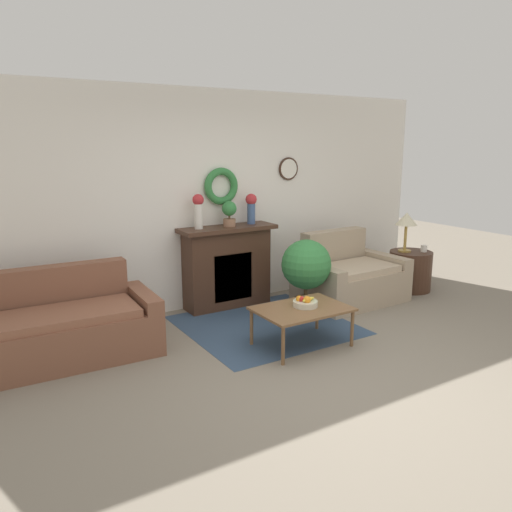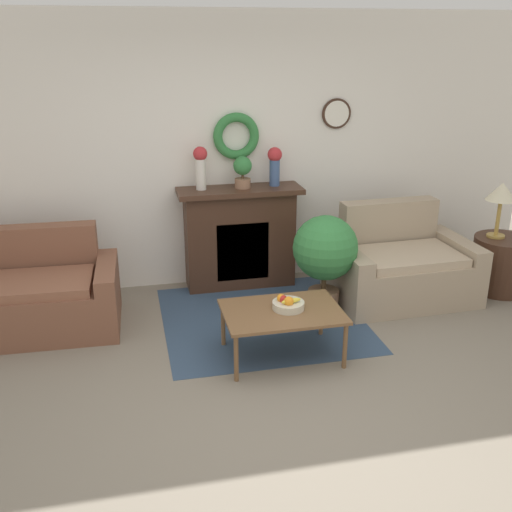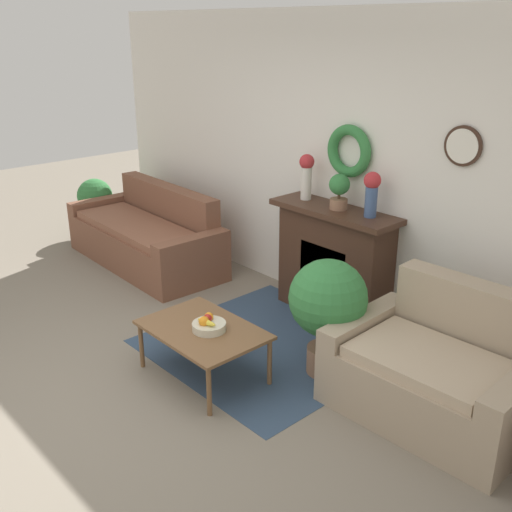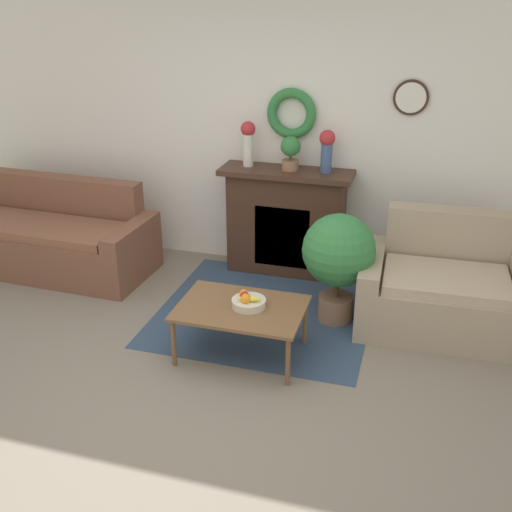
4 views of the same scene
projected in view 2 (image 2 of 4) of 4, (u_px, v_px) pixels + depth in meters
The scene contains 13 objects.
ground_plane at pixel (284, 410), 4.17m from camera, with size 16.00×16.00×0.00m, color gray.
floor_rug at pixel (262, 319), 5.51m from camera, with size 1.80×1.76×0.01m.
wall_back at pixel (221, 153), 5.98m from camera, with size 6.80×0.16×2.70m.
fireplace at pixel (240, 237), 6.10m from camera, with size 1.24×0.41×1.04m.
loveseat_right at pixel (400, 267), 5.90m from camera, with size 1.37×0.96×0.90m.
coffee_table at pixel (282, 314), 4.75m from camera, with size 0.94×0.66×0.41m.
fruit_bowl at pixel (288, 304), 4.75m from camera, with size 0.26×0.26×0.12m.
side_table_by_loveseat at pixel (502, 264), 6.06m from camera, with size 0.59×0.59×0.56m.
table_lamp at pixel (502, 194), 5.85m from camera, with size 0.30×0.30×0.55m.
vase_on_mantel_left at pixel (200, 165), 5.77m from camera, with size 0.14×0.14×0.42m.
vase_on_mantel_right at pixel (275, 163), 5.93m from camera, with size 0.14×0.14×0.39m.
potted_plant_on_mantel at pixel (243, 170), 5.86m from camera, with size 0.18×0.18×0.31m.
potted_plant_floor_by_loveseat at pixel (325, 252), 5.47m from camera, with size 0.60×0.60×0.94m.
Camera 2 is at (-0.97, -3.41, 2.46)m, focal length 42.00 mm.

